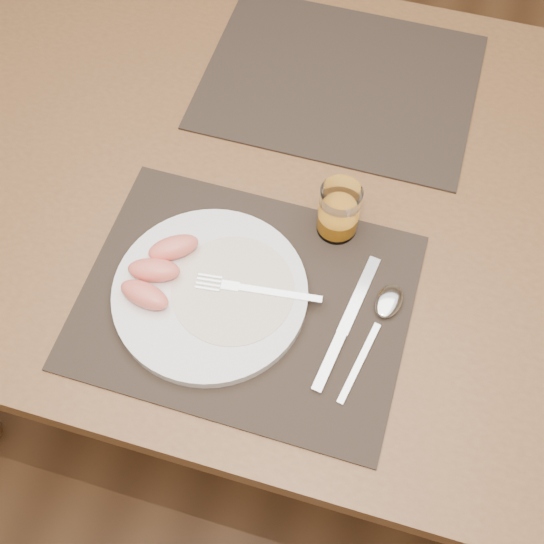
{
  "coord_description": "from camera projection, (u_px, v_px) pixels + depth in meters",
  "views": [
    {
      "loc": [
        0.15,
        -0.62,
        1.6
      ],
      "look_at": [
        0.02,
        -0.18,
        0.77
      ],
      "focal_mm": 45.0,
      "sensor_mm": 36.0,
      "label": 1
    }
  ],
  "objects": [
    {
      "name": "table",
      "position": [
        289.0,
        210.0,
        1.12
      ],
      "size": [
        1.4,
        0.9,
        0.75
      ],
      "color": "brown",
      "rests_on": "ground"
    },
    {
      "name": "grapefruit_wedges",
      "position": [
        157.0,
        270.0,
        0.93
      ],
      "size": [
        0.09,
        0.14,
        0.03
      ],
      "color": "#F07862",
      "rests_on": "plate"
    },
    {
      "name": "placemat_near",
      "position": [
        245.0,
        301.0,
        0.95
      ],
      "size": [
        0.45,
        0.35,
        0.0
      ],
      "primitive_type": "cube",
      "rotation": [
        0.0,
        0.0,
        -0.01
      ],
      "color": "#2E241D",
      "rests_on": "table"
    },
    {
      "name": "fork",
      "position": [
        247.0,
        289.0,
        0.93
      ],
      "size": [
        0.18,
        0.04,
        0.0
      ],
      "color": "silver",
      "rests_on": "plate"
    },
    {
      "name": "plate",
      "position": [
        210.0,
        293.0,
        0.94
      ],
      "size": [
        0.27,
        0.27,
        0.02
      ],
      "primitive_type": "cylinder",
      "color": "white",
      "rests_on": "placemat_near"
    },
    {
      "name": "knife",
      "position": [
        342.0,
        333.0,
        0.92
      ],
      "size": [
        0.05,
        0.22,
        0.01
      ],
      "color": "silver",
      "rests_on": "placemat_near"
    },
    {
      "name": "ground",
      "position": [
        283.0,
        361.0,
        1.7
      ],
      "size": [
        5.0,
        5.0,
        0.0
      ],
      "primitive_type": "plane",
      "color": "brown",
      "rests_on": "ground"
    },
    {
      "name": "juice_glass",
      "position": [
        339.0,
        213.0,
        0.97
      ],
      "size": [
        0.06,
        0.06,
        0.09
      ],
      "color": "white",
      "rests_on": "placemat_near"
    },
    {
      "name": "placemat_far",
      "position": [
        340.0,
        81.0,
        1.15
      ],
      "size": [
        0.45,
        0.35,
        0.0
      ],
      "primitive_type": "cube",
      "rotation": [
        0.0,
        0.0,
        -0.0
      ],
      "color": "#2E241D",
      "rests_on": "table"
    },
    {
      "name": "spoon",
      "position": [
        385.0,
        310.0,
        0.93
      ],
      "size": [
        0.06,
        0.19,
        0.01
      ],
      "color": "silver",
      "rests_on": "placemat_near"
    },
    {
      "name": "plate_dressing",
      "position": [
        233.0,
        289.0,
        0.93
      ],
      "size": [
        0.17,
        0.17,
        0.0
      ],
      "color": "white",
      "rests_on": "plate"
    }
  ]
}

